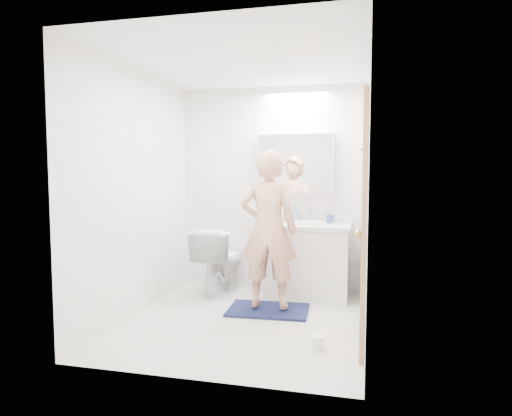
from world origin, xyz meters
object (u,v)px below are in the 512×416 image
(soap_bottle_b, at_px, (296,214))
(toilet_paper_roll, at_px, (317,342))
(vanity_cabinet, at_px, (307,262))
(person, at_px, (268,229))
(medicine_cabinet, at_px, (296,164))
(toilet, at_px, (220,260))
(toothbrush_cup, at_px, (330,219))
(soap_bottle_a, at_px, (281,211))

(soap_bottle_b, bearing_deg, toilet_paper_roll, -75.46)
(vanity_cabinet, bearing_deg, person, -116.52)
(vanity_cabinet, bearing_deg, toilet_paper_roll, -79.89)
(medicine_cabinet, height_order, toilet_paper_roll, medicine_cabinet)
(toilet, distance_m, soap_bottle_b, 1.03)
(toothbrush_cup, bearing_deg, soap_bottle_b, 177.12)
(medicine_cabinet, bearing_deg, person, -99.57)
(vanity_cabinet, distance_m, toilet, 1.00)
(medicine_cabinet, bearing_deg, toothbrush_cup, -7.01)
(vanity_cabinet, bearing_deg, toothbrush_cup, 34.54)
(soap_bottle_a, relative_size, toilet_paper_roll, 2.25)
(toothbrush_cup, bearing_deg, toilet_paper_roll, -88.96)
(toilet_paper_roll, bearing_deg, medicine_cabinet, 104.56)
(soap_bottle_b, bearing_deg, vanity_cabinet, -47.37)
(soap_bottle_a, bearing_deg, soap_bottle_b, 9.87)
(person, relative_size, toilet_paper_roll, 14.27)
(medicine_cabinet, bearing_deg, vanity_cabinet, -50.36)
(person, relative_size, soap_bottle_a, 6.33)
(toothbrush_cup, bearing_deg, medicine_cabinet, 172.99)
(medicine_cabinet, bearing_deg, soap_bottle_b, -74.62)
(person, height_order, toothbrush_cup, person)
(person, height_order, soap_bottle_a, person)
(soap_bottle_b, height_order, toothbrush_cup, soap_bottle_b)
(person, distance_m, toothbrush_cup, 0.97)
(toothbrush_cup, bearing_deg, soap_bottle_a, -179.00)
(soap_bottle_b, bearing_deg, medicine_cabinet, 105.38)
(person, bearing_deg, toilet_paper_roll, 121.45)
(person, relative_size, soap_bottle_b, 8.62)
(person, distance_m, soap_bottle_a, 0.79)
(medicine_cabinet, relative_size, soap_bottle_b, 4.83)
(person, bearing_deg, soap_bottle_b, -103.71)
(toilet, relative_size, person, 0.49)
(toilet, relative_size, toothbrush_cup, 7.66)
(medicine_cabinet, height_order, soap_bottle_a, medicine_cabinet)
(medicine_cabinet, relative_size, soap_bottle_a, 3.55)
(vanity_cabinet, relative_size, toilet, 1.17)
(person, xyz_separation_m, toilet_paper_roll, (0.58, -0.84, -0.78))
(medicine_cabinet, bearing_deg, soap_bottle_a, -159.91)
(medicine_cabinet, distance_m, soap_bottle_a, 0.58)
(toilet_paper_roll, bearing_deg, soap_bottle_a, 110.34)
(soap_bottle_a, height_order, toothbrush_cup, soap_bottle_a)
(toilet, relative_size, soap_bottle_a, 3.12)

